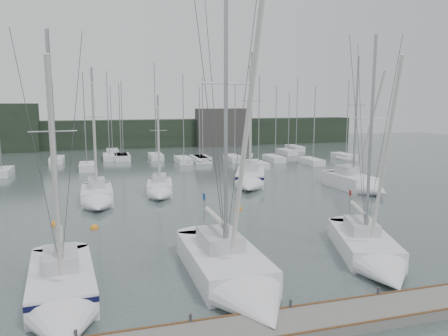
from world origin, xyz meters
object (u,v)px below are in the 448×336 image
object	(u,v)px
sailboat_mid_b	(97,198)
sailboat_mid_c	(160,191)
sailboat_near_right	(373,256)
sailboat_mid_e	(360,184)
sailboat_near_left	(62,297)
buoy_b	(238,210)
sailboat_near_center	(237,279)
sailboat_mid_d	(250,180)
buoy_a	(94,228)
buoy_c	(56,225)

from	to	relation	value
sailboat_mid_b	sailboat_mid_c	world-z (taller)	sailboat_mid_b
sailboat_near_right	sailboat_mid_e	size ratio (longest dim) A/B	0.95
sailboat_near_left	buoy_b	xyz separation A→B (m)	(12.02, 13.62, -0.54)
sailboat_near_left	sailboat_near_center	xyz separation A→B (m)	(7.33, -0.36, 0.03)
sailboat_near_center	sailboat_mid_b	world-z (taller)	sailboat_near_center
sailboat_mid_e	sailboat_near_left	bearing A→B (deg)	-148.95
sailboat_mid_d	buoy_a	bearing A→B (deg)	-122.10
sailboat_mid_e	buoy_b	bearing A→B (deg)	-168.23
sailboat_mid_b	buoy_c	distance (m)	5.77
sailboat_near_left	sailboat_near_right	distance (m)	15.08
sailboat_near_right	buoy_b	size ratio (longest dim) A/B	21.00
sailboat_mid_e	buoy_a	world-z (taller)	sailboat_mid_e
sailboat_near_center	buoy_c	xyz separation A→B (m)	(-8.64, 13.63, -0.57)
sailboat_near_right	buoy_a	distance (m)	17.64
sailboat_mid_c	buoy_c	bearing A→B (deg)	-131.13
buoy_c	buoy_a	bearing A→B (deg)	-33.12
buoy_a	sailboat_near_right	bearing A→B (deg)	-38.37
sailboat_near_left	sailboat_mid_e	xyz separation A→B (m)	(25.25, 17.14, 0.10)
sailboat_near_center	buoy_b	bearing A→B (deg)	71.23
buoy_b	sailboat_mid_e	bearing A→B (deg)	14.88
sailboat_near_left	sailboat_mid_e	world-z (taller)	sailboat_mid_e
sailboat_near_left	sailboat_mid_c	size ratio (longest dim) A/B	1.26
sailboat_mid_c	buoy_b	size ratio (longest dim) A/B	15.91
buoy_c	sailboat_mid_c	bearing A→B (deg)	40.44
sailboat_near_right	buoy_b	xyz separation A→B (m)	(-3.05, 12.96, -0.50)
sailboat_near_center	buoy_a	world-z (taller)	sailboat_near_center
sailboat_near_left	sailboat_mid_b	world-z (taller)	sailboat_near_left
sailboat_mid_b	buoy_c	size ratio (longest dim) A/B	19.07
buoy_a	buoy_b	distance (m)	10.96
sailboat_near_center	sailboat_near_right	bearing A→B (deg)	7.28
sailboat_mid_c	sailboat_near_right	bearing A→B (deg)	-58.84
sailboat_near_center	sailboat_mid_c	size ratio (longest dim) A/B	1.63
sailboat_mid_c	buoy_c	xyz separation A→B (m)	(-8.17, -6.97, -0.52)
sailboat_mid_c	sailboat_mid_d	distance (m)	9.58
sailboat_mid_e	sailboat_near_right	bearing A→B (deg)	-124.84
sailboat_near_center	buoy_c	size ratio (longest dim) A/B	25.19
sailboat_mid_b	buoy_a	world-z (taller)	sailboat_mid_b
sailboat_mid_d	buoy_b	world-z (taller)	sailboat_mid_d
buoy_c	sailboat_mid_e	bearing A→B (deg)	8.29
sailboat_mid_c	sailboat_mid_e	size ratio (longest dim) A/B	0.72
sailboat_near_center	buoy_b	xyz separation A→B (m)	(4.68, 13.98, -0.57)
sailboat_near_right	sailboat_mid_e	xyz separation A→B (m)	(10.19, 16.48, 0.14)
sailboat_mid_b	sailboat_mid_e	distance (m)	23.78
sailboat_mid_c	buoy_c	size ratio (longest dim) A/B	15.50
sailboat_near_center	buoy_a	size ratio (longest dim) A/B	29.01
sailboat_near_left	sailboat_mid_d	size ratio (longest dim) A/B	0.86
sailboat_mid_c	sailboat_mid_e	bearing A→B (deg)	-1.13
sailboat_mid_b	sailboat_mid_e	world-z (taller)	sailboat_mid_e
sailboat_near_center	sailboat_near_right	world-z (taller)	sailboat_near_center
buoy_a	buoy_c	distance (m)	3.05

